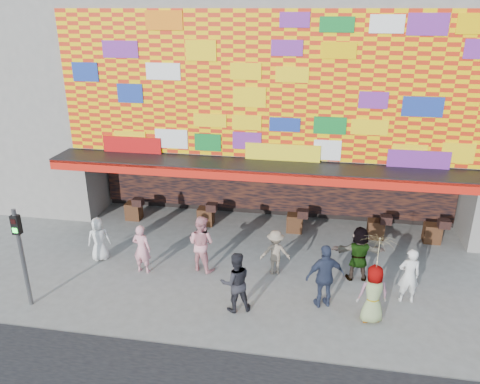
# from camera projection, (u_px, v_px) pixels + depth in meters

# --- Properties ---
(ground) EXTENTS (90.00, 90.00, 0.00)m
(ground) POSITION_uv_depth(u_px,v_px,m) (250.00, 296.00, 13.94)
(ground) COLOR slate
(ground) RESTS_ON ground
(shop_building) EXTENTS (15.20, 9.40, 10.00)m
(shop_building) POSITION_uv_depth(u_px,v_px,m) (281.00, 79.00, 19.51)
(shop_building) COLOR gray
(shop_building) RESTS_ON ground
(signal_left) EXTENTS (0.22, 0.20, 3.00)m
(signal_left) POSITION_uv_depth(u_px,v_px,m) (21.00, 247.00, 12.89)
(signal_left) COLOR #59595B
(signal_left) RESTS_ON ground
(ped_a) EXTENTS (0.88, 0.74, 1.53)m
(ped_a) POSITION_uv_depth(u_px,v_px,m) (99.00, 239.00, 15.73)
(ped_a) COLOR silver
(ped_a) RESTS_ON ground
(ped_b) EXTENTS (0.63, 0.44, 1.65)m
(ped_b) POSITION_uv_depth(u_px,v_px,m) (142.00, 249.00, 14.96)
(ped_b) COLOR pink
(ped_b) RESTS_ON ground
(ped_c) EXTENTS (1.06, 0.95, 1.79)m
(ped_c) POSITION_uv_depth(u_px,v_px,m) (236.00, 282.00, 13.01)
(ped_c) COLOR #232228
(ped_c) RESTS_ON ground
(ped_d) EXTENTS (1.06, 0.72, 1.50)m
(ped_d) POSITION_uv_depth(u_px,v_px,m) (275.00, 252.00, 14.90)
(ped_d) COLOR gray
(ped_d) RESTS_ON ground
(ped_e) EXTENTS (1.23, 0.86, 1.93)m
(ped_e) POSITION_uv_depth(u_px,v_px,m) (325.00, 276.00, 13.17)
(ped_e) COLOR #2B334C
(ped_e) RESTS_ON ground
(ped_f) EXTENTS (1.71, 0.73, 1.79)m
(ped_f) POSITION_uv_depth(u_px,v_px,m) (359.00, 254.00, 14.52)
(ped_f) COLOR gray
(ped_f) RESTS_ON ground
(ped_g) EXTENTS (0.92, 0.71, 1.69)m
(ped_g) POSITION_uv_depth(u_px,v_px,m) (373.00, 294.00, 12.57)
(ped_g) COLOR gray
(ped_g) RESTS_ON ground
(ped_h) EXTENTS (0.66, 0.48, 1.70)m
(ped_h) POSITION_uv_depth(u_px,v_px,m) (409.00, 276.00, 13.42)
(ped_h) COLOR silver
(ped_h) RESTS_ON ground
(ped_i) EXTENTS (1.10, 0.98, 1.88)m
(ped_i) POSITION_uv_depth(u_px,v_px,m) (201.00, 243.00, 15.06)
(ped_i) COLOR pink
(ped_i) RESTS_ON ground
(parasol) EXTENTS (1.21, 1.22, 1.81)m
(parasol) POSITION_uv_depth(u_px,v_px,m) (378.00, 252.00, 12.09)
(parasol) COLOR #FAEA9D
(parasol) RESTS_ON ground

